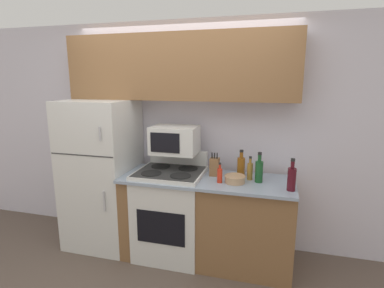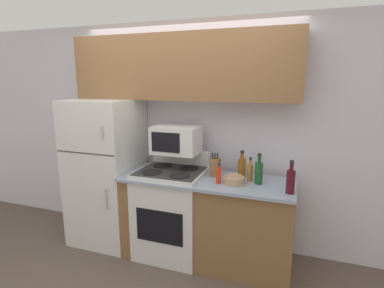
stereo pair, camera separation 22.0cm
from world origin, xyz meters
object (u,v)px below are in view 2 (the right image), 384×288
bottle_wine_green (259,172)px  knife_block (215,167)px  bottle_whiskey (242,167)px  refrigerator (107,171)px  bottle_vinegar (250,172)px  bottle_wine_red (291,180)px  bowl (234,180)px  microwave (176,140)px  stove (172,211)px  bottle_hot_sauce (219,176)px

bottle_wine_green → knife_block: bearing=168.8°
bottle_wine_green → bottle_whiskey: bearing=143.0°
knife_block → bottle_whiskey: bearing=11.0°
refrigerator → bottle_vinegar: bearing=0.1°
bottle_whiskey → knife_block: bearing=-169.0°
bottle_vinegar → refrigerator: bearing=-179.9°
knife_block → bottle_wine_red: bottle_wine_red is taller
bottle_wine_green → bottle_vinegar: size_ratio=1.25×
bowl → microwave: bearing=163.8°
stove → microwave: (0.01, 0.12, 0.78)m
bottle_wine_green → bottle_hot_sauce: size_ratio=1.50×
bottle_wine_green → bowl: bearing=-160.5°
refrigerator → stove: refrigerator is taller
knife_block → bottle_vinegar: 0.37m
stove → bottle_wine_green: bottle_wine_green is taller
refrigerator → microwave: refrigerator is taller
knife_block → bottle_whiskey: 0.27m
bottle_whiskey → bottle_wine_red: bearing=-31.9°
bottle_wine_green → bottle_wine_red: (0.30, -0.16, 0.00)m
refrigerator → bottle_whiskey: 1.59m
bottle_wine_red → knife_block: bearing=161.6°
knife_block → bottle_vinegar: (0.37, -0.04, -0.00)m
knife_block → bottle_wine_red: (0.75, -0.25, 0.02)m
microwave → knife_block: microwave is taller
bottle_vinegar → bottle_whiskey: 0.13m
bowl → bottle_vinegar: 0.20m
refrigerator → stove: 0.92m
bottle_vinegar → bottle_wine_red: size_ratio=0.80×
bottle_vinegar → bottle_whiskey: (-0.10, 0.09, 0.02)m
refrigerator → bottle_wine_green: (1.77, -0.05, 0.19)m
bottle_wine_green → bottle_hot_sauce: 0.39m
refrigerator → bottle_wine_green: 1.78m
bottle_wine_green → bottle_vinegar: 0.11m
microwave → bottle_wine_green: (0.90, -0.12, -0.24)m
bottle_wine_red → bottle_hot_sauce: bearing=176.4°
bottle_wine_green → bottle_hot_sauce: bottle_wine_green is taller
bottle_vinegar → bottle_hot_sauce: bearing=-148.2°
refrigerator → bottle_whiskey: size_ratio=6.02×
microwave → bottle_vinegar: (0.81, -0.06, -0.26)m
microwave → bottle_wine_red: (1.20, -0.28, -0.24)m
bottle_vinegar → bottle_whiskey: bearing=138.1°
bowl → bottle_wine_red: (0.52, -0.08, 0.08)m
stove → bottle_whiskey: 0.91m
bottle_hot_sauce → bottle_wine_green: bearing=17.7°
bottle_hot_sauce → bottle_wine_red: bearing=-3.6°
microwave → bowl: 0.77m
bottle_hot_sauce → knife_block: bearing=113.7°
microwave → bottle_whiskey: bearing=1.9°
microwave → bottle_whiskey: size_ratio=1.75×
stove → knife_block: (0.46, 0.10, 0.52)m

